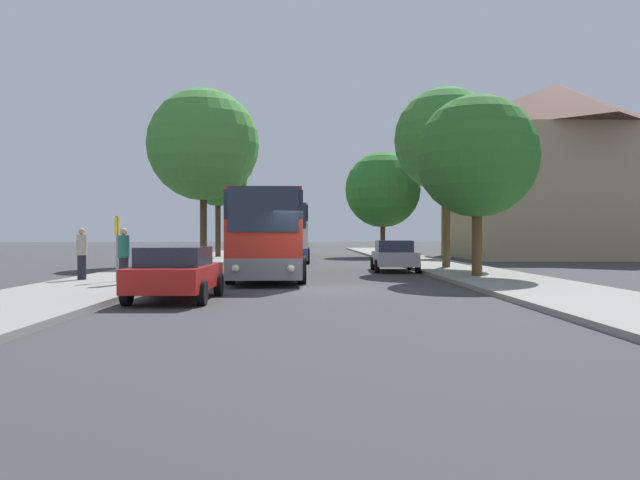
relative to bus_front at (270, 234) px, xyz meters
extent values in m
plane|color=#38383A|center=(1.67, -5.15, -1.76)|extent=(300.00, 300.00, 0.00)
cube|color=gray|center=(-5.33, -5.15, -1.69)|extent=(4.00, 120.00, 0.15)
cube|color=gray|center=(8.67, -5.15, -1.69)|extent=(4.00, 120.00, 0.15)
cube|color=tan|center=(20.46, 21.67, 2.86)|extent=(14.80, 13.06, 9.25)
pyramid|color=#513328|center=(20.46, 21.67, 9.45)|extent=(14.80, 13.06, 3.92)
cube|color=gray|center=(0.00, 0.01, -1.14)|extent=(2.70, 10.39, 0.70)
cube|color=red|center=(0.00, 0.01, -0.16)|extent=(2.70, 10.39, 1.25)
cube|color=#232D3D|center=(0.00, 0.01, 0.94)|extent=(2.72, 10.18, 0.95)
cube|color=red|center=(0.00, 0.01, 1.47)|extent=(2.65, 10.18, 0.12)
cube|color=#232D3D|center=(0.10, -5.18, 0.79)|extent=(2.26, 0.10, 1.45)
sphere|color=#F4EAC1|center=(-0.78, -5.22, -1.10)|extent=(0.24, 0.24, 0.24)
sphere|color=#F4EAC1|center=(0.98, -5.19, -1.10)|extent=(0.24, 0.24, 0.24)
cylinder|color=black|center=(-1.19, -3.11, -1.26)|extent=(0.32, 1.01, 1.00)
cylinder|color=black|center=(1.31, -3.06, -1.26)|extent=(0.32, 1.01, 1.00)
cylinder|color=black|center=(-1.31, 3.09, -1.26)|extent=(0.32, 1.01, 1.00)
cylinder|color=black|center=(1.19, 3.14, -1.26)|extent=(0.32, 1.01, 1.00)
cube|color=#2D519E|center=(0.23, 15.47, -1.14)|extent=(2.69, 11.08, 0.70)
cube|color=silver|center=(0.23, 15.47, -0.02)|extent=(2.69, 11.08, 1.52)
cube|color=#232D3D|center=(0.23, 15.47, 1.21)|extent=(2.71, 10.86, 0.95)
cube|color=silver|center=(0.23, 15.47, 1.75)|extent=(2.64, 10.86, 0.12)
cube|color=#232D3D|center=(0.35, 9.93, 1.06)|extent=(2.21, 0.11, 1.45)
sphere|color=#F4EAC1|center=(-0.51, 9.89, -1.10)|extent=(0.24, 0.24, 0.24)
sphere|color=#F4EAC1|center=(1.21, 9.93, -1.10)|extent=(0.24, 0.24, 0.24)
cylinder|color=black|center=(-0.93, 12.14, -1.26)|extent=(0.32, 1.01, 1.00)
cylinder|color=black|center=(1.53, 12.19, -1.26)|extent=(0.32, 1.01, 1.00)
cylinder|color=black|center=(-1.07, 18.75, -1.26)|extent=(0.32, 1.01, 1.00)
cylinder|color=black|center=(1.39, 18.81, -1.26)|extent=(0.32, 1.01, 1.00)
cube|color=#2D2D2D|center=(0.24, 29.62, -1.14)|extent=(2.63, 10.97, 0.70)
cube|color=yellow|center=(0.24, 29.62, -0.17)|extent=(2.63, 10.97, 1.23)
cube|color=#232D3D|center=(0.24, 29.62, 0.92)|extent=(2.66, 10.75, 0.95)
cube|color=yellow|center=(0.24, 29.62, 1.45)|extent=(2.58, 10.75, 0.12)
cube|color=#232D3D|center=(0.20, 24.12, 0.77)|extent=(2.30, 0.08, 1.45)
sphere|color=#F4EAC1|center=(-0.69, 24.10, -1.10)|extent=(0.24, 0.24, 0.24)
sphere|color=#F4EAC1|center=(1.09, 24.09, -1.10)|extent=(0.24, 0.24, 0.24)
cylinder|color=black|center=(-1.06, 26.35, -1.26)|extent=(0.31, 1.00, 1.00)
cylinder|color=black|center=(1.49, 26.33, -1.26)|extent=(0.31, 1.00, 1.00)
cylinder|color=black|center=(-1.01, 32.92, -1.26)|extent=(0.31, 1.00, 1.00)
cylinder|color=black|center=(1.54, 32.90, -1.26)|extent=(0.31, 1.00, 1.00)
cube|color=red|center=(-1.96, -8.52, -1.15)|extent=(1.93, 4.01, 0.61)
cube|color=#232D3D|center=(-1.97, -8.68, -0.60)|extent=(1.66, 2.10, 0.49)
cylinder|color=black|center=(-2.85, -7.27, -1.45)|extent=(0.21, 0.62, 0.62)
cylinder|color=black|center=(-1.02, -7.31, -1.45)|extent=(0.21, 0.62, 0.62)
cylinder|color=black|center=(-2.91, -9.73, -1.45)|extent=(0.21, 0.62, 0.62)
cylinder|color=black|center=(-1.08, -9.77, -1.45)|extent=(0.21, 0.62, 0.62)
cube|color=#B7B7BC|center=(5.67, 4.68, -1.14)|extent=(2.04, 4.70, 0.62)
cube|color=#232D3D|center=(5.68, 4.86, -0.56)|extent=(1.73, 2.47, 0.54)
cylinder|color=black|center=(6.54, 3.20, -1.45)|extent=(0.23, 0.63, 0.62)
cylinder|color=black|center=(4.69, 3.28, -1.45)|extent=(0.23, 0.63, 0.62)
cylinder|color=black|center=(6.66, 6.07, -1.45)|extent=(0.23, 0.63, 0.62)
cylinder|color=black|center=(4.81, 6.15, -1.45)|extent=(0.23, 0.63, 0.62)
cylinder|color=gray|center=(-4.96, -3.67, -0.50)|extent=(0.08, 0.08, 2.22)
cube|color=yellow|center=(-4.96, -3.67, 0.26)|extent=(0.03, 0.45, 0.60)
cylinder|color=#23232D|center=(-6.46, -2.79, -1.18)|extent=(0.30, 0.30, 0.87)
cylinder|color=#B2A899|center=(-6.46, -2.79, -0.38)|extent=(0.36, 0.36, 0.72)
sphere|color=tan|center=(-6.46, -2.79, 0.09)|extent=(0.23, 0.23, 0.23)
cylinder|color=#23232D|center=(-4.37, -4.92, -1.18)|extent=(0.30, 0.30, 0.85)
cylinder|color=#236656|center=(-4.37, -4.92, -0.40)|extent=(0.36, 0.36, 0.71)
sphere|color=tan|center=(-4.37, -4.92, 0.07)|extent=(0.23, 0.23, 0.23)
cylinder|color=#47331E|center=(-5.03, 21.20, 0.53)|extent=(0.40, 0.40, 4.29)
sphere|color=#2D7028|center=(-5.03, 21.20, 4.32)|extent=(4.38, 4.38, 4.38)
cylinder|color=#47331E|center=(-4.48, 11.30, 0.59)|extent=(0.40, 0.40, 4.40)
sphere|color=#428938|center=(-4.48, 11.30, 5.21)|extent=(6.46, 6.46, 6.46)
cylinder|color=#513D23|center=(8.10, -0.92, -0.18)|extent=(0.40, 0.40, 2.86)
sphere|color=#2D7028|center=(8.10, -0.92, 3.03)|extent=(4.74, 4.74, 4.74)
cylinder|color=#47331E|center=(7.70, 25.37, -0.12)|extent=(0.40, 0.40, 2.99)
sphere|color=#2D7028|center=(7.70, 25.37, 3.66)|extent=(6.09, 6.09, 6.09)
cylinder|color=#513D23|center=(8.42, 5.80, 0.57)|extent=(0.40, 0.40, 4.37)
sphere|color=#387F33|center=(8.42, 5.80, 4.70)|extent=(5.18, 5.18, 5.18)
camera|label=1|loc=(1.44, -24.95, -0.06)|focal=35.00mm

